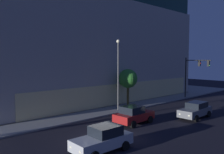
# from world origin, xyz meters

# --- Properties ---
(ground_plane) EXTENTS (120.00, 120.00, 0.00)m
(ground_plane) POSITION_xyz_m (0.00, 0.00, 0.00)
(ground_plane) COLOR black
(modern_building) EXTENTS (34.83, 27.35, 17.75)m
(modern_building) POSITION_xyz_m (12.04, 22.66, 8.80)
(modern_building) COLOR #4C4C51
(modern_building) RESTS_ON ground
(traffic_light_far_corner) EXTENTS (0.56, 4.12, 6.50)m
(traffic_light_far_corner) POSITION_xyz_m (23.30, 4.80, 4.73)
(traffic_light_far_corner) COLOR black
(traffic_light_far_corner) RESTS_ON sidewalk_corner
(street_lamp_sidewalk) EXTENTS (0.44, 0.44, 8.59)m
(street_lamp_sidewalk) POSITION_xyz_m (8.10, 6.73, 5.49)
(street_lamp_sidewalk) COLOR #555555
(street_lamp_sidewalk) RESTS_ON sidewalk_corner
(sidewalk_tree) EXTENTS (2.53, 2.53, 4.92)m
(sidewalk_tree) POSITION_xyz_m (10.85, 7.67, 3.77)
(sidewalk_tree) COLOR #4E431E
(sidewalk_tree) RESTS_ON sidewalk_corner
(car_silver) EXTENTS (4.36, 2.11, 1.76)m
(car_silver) POSITION_xyz_m (-1.57, -1.74, 0.87)
(car_silver) COLOR #B7BABF
(car_silver) RESTS_ON ground
(car_red) EXTENTS (4.22, 2.30, 1.78)m
(car_red) POSITION_xyz_m (5.18, 1.52, 0.90)
(car_red) COLOR maroon
(car_red) RESTS_ON ground
(car_grey) EXTENTS (4.72, 2.03, 1.71)m
(car_grey) POSITION_xyz_m (11.79, -1.50, 0.88)
(car_grey) COLOR slate
(car_grey) RESTS_ON ground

